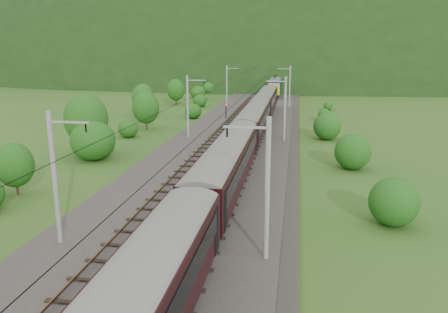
# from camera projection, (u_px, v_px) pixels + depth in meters

# --- Properties ---
(ground) EXTENTS (600.00, 600.00, 0.00)m
(ground) POSITION_uv_depth(u_px,v_px,m) (159.00, 254.00, 25.53)
(ground) COLOR #29571B
(ground) RESTS_ON ground
(railbed) EXTENTS (14.00, 220.00, 0.30)m
(railbed) POSITION_uv_depth(u_px,v_px,m) (197.00, 196.00, 35.06)
(railbed) COLOR #38332D
(railbed) RESTS_ON ground
(track_left) EXTENTS (2.40, 220.00, 0.27)m
(track_left) POSITION_uv_depth(u_px,v_px,m) (168.00, 192.00, 35.39)
(track_left) COLOR brown
(track_left) RESTS_ON railbed
(track_right) EXTENTS (2.40, 220.00, 0.27)m
(track_right) POSITION_uv_depth(u_px,v_px,m) (227.00, 195.00, 34.63)
(track_right) COLOR brown
(track_right) RESTS_ON railbed
(catenary_left) EXTENTS (2.54, 192.28, 8.00)m
(catenary_left) POSITION_uv_depth(u_px,v_px,m) (188.00, 105.00, 56.02)
(catenary_left) COLOR gray
(catenary_left) RESTS_ON railbed
(catenary_right) EXTENTS (2.54, 192.28, 8.00)m
(catenary_right) POSITION_uv_depth(u_px,v_px,m) (284.00, 107.00, 54.08)
(catenary_right) COLOR gray
(catenary_right) RESTS_ON railbed
(overhead_wires) EXTENTS (4.83, 198.00, 0.03)m
(overhead_wires) POSITION_uv_depth(u_px,v_px,m) (196.00, 110.00, 33.37)
(overhead_wires) COLOR black
(overhead_wires) RESTS_ON ground
(mountain_main) EXTENTS (504.00, 360.00, 244.00)m
(mountain_main) POSITION_uv_depth(u_px,v_px,m) (285.00, 66.00, 274.29)
(mountain_main) COLOR #163210
(mountain_main) RESTS_ON ground
(mountain_ridge) EXTENTS (336.00, 280.00, 132.00)m
(mountain_ridge) POSITION_uv_depth(u_px,v_px,m) (128.00, 63.00, 331.57)
(mountain_ridge) COLOR #163210
(mountain_ridge) RESTS_ON ground
(train) EXTENTS (2.86, 136.70, 4.97)m
(train) POSITION_uv_depth(u_px,v_px,m) (244.00, 132.00, 44.35)
(train) COLOR black
(train) RESTS_ON ground
(hazard_post_near) EXTENTS (0.17, 0.17, 1.57)m
(hazard_post_near) POSITION_uv_depth(u_px,v_px,m) (254.00, 107.00, 80.69)
(hazard_post_near) COLOR red
(hazard_post_near) RESTS_ON railbed
(hazard_post_far) EXTENTS (0.14, 0.14, 1.31)m
(hazard_post_far) POSITION_uv_depth(u_px,v_px,m) (252.00, 117.00, 69.52)
(hazard_post_far) COLOR red
(hazard_post_far) RESTS_ON railbed
(signal) EXTENTS (0.25, 0.25, 2.25)m
(signal) POSITION_uv_depth(u_px,v_px,m) (226.00, 110.00, 72.53)
(signal) COLOR black
(signal) RESTS_ON railbed
(vegetation_left) EXTENTS (12.98, 144.18, 6.90)m
(vegetation_left) POSITION_uv_depth(u_px,v_px,m) (56.00, 147.00, 41.05)
(vegetation_left) COLOR #1F4F15
(vegetation_left) RESTS_ON ground
(vegetation_right) EXTENTS (7.39, 102.45, 3.23)m
(vegetation_right) POSITION_uv_depth(u_px,v_px,m) (356.00, 186.00, 33.35)
(vegetation_right) COLOR #1F4F15
(vegetation_right) RESTS_ON ground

